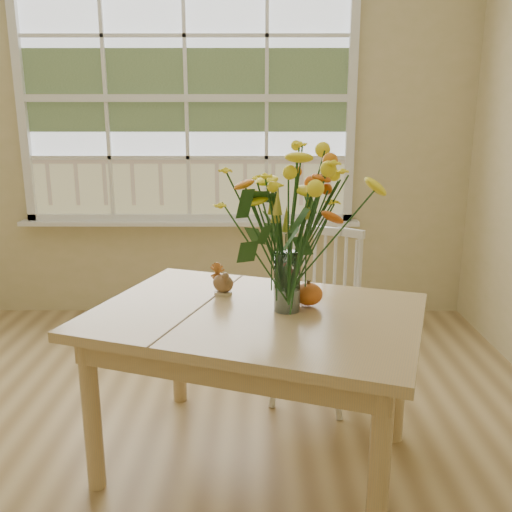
{
  "coord_description": "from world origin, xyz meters",
  "views": [
    {
      "loc": [
        0.49,
        -1.63,
        1.42
      ],
      "look_at": [
        0.48,
        0.41,
        0.9
      ],
      "focal_mm": 38.0,
      "sensor_mm": 36.0,
      "label": 1
    }
  ],
  "objects": [
    {
      "name": "dining_table",
      "position": [
        0.48,
        0.39,
        0.58
      ],
      "size": [
        1.49,
        1.26,
        0.68
      ],
      "rotation": [
        0.0,
        0.0,
        -0.33
      ],
      "color": "tan",
      "rests_on": "floor"
    },
    {
      "name": "turkey_figurine",
      "position": [
        0.34,
        0.6,
        0.72
      ],
      "size": [
        0.12,
        0.11,
        0.12
      ],
      "rotation": [
        0.0,
        0.0,
        -0.58
      ],
      "color": "#CCB78C",
      "rests_on": "dining_table"
    },
    {
      "name": "window",
      "position": [
        0.0,
        2.21,
        1.53
      ],
      "size": [
        2.42,
        0.12,
        1.74
      ],
      "color": "silver",
      "rests_on": "wall_back"
    },
    {
      "name": "dark_gourd",
      "position": [
        0.61,
        0.59,
        0.71
      ],
      "size": [
        0.13,
        0.1,
        0.08
      ],
      "color": "#38160F",
      "rests_on": "dining_table"
    },
    {
      "name": "flower_vase",
      "position": [
        0.61,
        0.4,
        1.03
      ],
      "size": [
        0.49,
        0.49,
        0.58
      ],
      "color": "white",
      "rests_on": "dining_table"
    },
    {
      "name": "windsor_chair",
      "position": [
        0.8,
        0.99,
        0.49
      ],
      "size": [
        0.51,
        0.5,
        0.86
      ],
      "rotation": [
        0.0,
        0.0,
        -0.39
      ],
      "color": "white",
      "rests_on": "floor"
    },
    {
      "name": "wall_back",
      "position": [
        0.0,
        2.25,
        1.35
      ],
      "size": [
        4.0,
        0.02,
        2.7
      ],
      "primitive_type": "cube",
      "color": "#CABC81",
      "rests_on": "floor"
    },
    {
      "name": "pumpkin",
      "position": [
        0.7,
        0.45,
        0.72
      ],
      "size": [
        0.12,
        0.12,
        0.09
      ],
      "primitive_type": "ellipsoid",
      "color": "#C65C17",
      "rests_on": "dining_table"
    }
  ]
}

